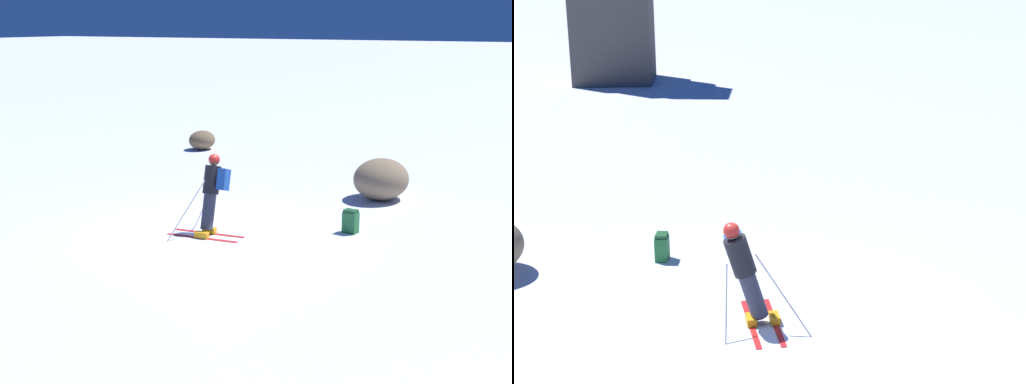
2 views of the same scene
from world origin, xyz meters
The scene contains 3 objects.
ground_plane centered at (0.00, 0.00, 0.00)m, with size 300.00×300.00×0.00m, color white.
skier centered at (0.05, 0.00, 0.91)m, with size 1.32×1.63×1.68m.
spare_backpack centered at (-1.36, 2.52, 0.24)m, with size 0.25×0.32×0.50m.
Camera 2 is at (-0.12, -11.57, 5.96)m, focal length 60.00 mm.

